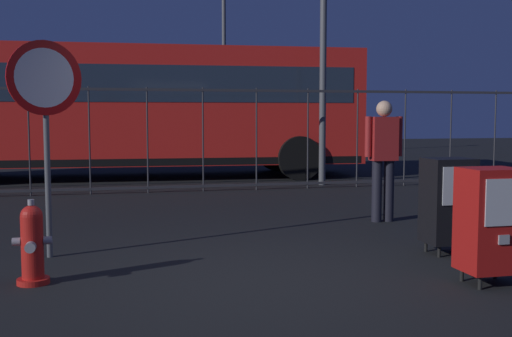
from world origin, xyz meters
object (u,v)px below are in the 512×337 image
newspaper_box_secondary (490,220)px  pedestrian (383,153)px  newspaper_box_primary (448,201)px  street_light_near_left (224,50)px  stop_sign (45,103)px  bus_near (134,105)px  fire_hydrant (32,244)px

newspaper_box_secondary → pedestrian: pedestrian is taller
newspaper_box_primary → street_light_near_left: 16.25m
newspaper_box_primary → stop_sign: size_ratio=0.46×
bus_near → street_light_near_left: bearing=66.7°
fire_hydrant → bus_near: bearing=82.3°
newspaper_box_secondary → bus_near: (-2.61, 10.19, 1.14)m
street_light_near_left → stop_sign: bearing=-107.0°
newspaper_box_secondary → street_light_near_left: 17.41m
street_light_near_left → pedestrian: bearing=-91.3°
newspaper_box_primary → stop_sign: bearing=169.2°
newspaper_box_primary → bus_near: bus_near is taller
pedestrian → bus_near: 7.68m
newspaper_box_primary → newspaper_box_secondary: size_ratio=1.00×
newspaper_box_secondary → pedestrian: size_ratio=0.61×
fire_hydrant → stop_sign: 1.62m
stop_sign → bus_near: bus_near is taller
pedestrian → street_light_near_left: bearing=88.7°
bus_near → street_light_near_left: size_ratio=1.66×
newspaper_box_secondary → pedestrian: 3.26m
stop_sign → bus_near: (1.21, 8.23, 0.11)m
newspaper_box_primary → stop_sign: (-4.11, 0.79, 1.03)m
street_light_near_left → fire_hydrant: bearing=-106.1°
newspaper_box_secondary → bus_near: bus_near is taller
stop_sign → bus_near: 8.32m
newspaper_box_secondary → pedestrian: (0.48, 3.20, 0.38)m
stop_sign → street_light_near_left: street_light_near_left is taller
fire_hydrant → bus_near: 9.45m
newspaper_box_primary → pedestrian: size_ratio=0.61×
fire_hydrant → newspaper_box_primary: (4.16, 0.25, 0.22)m
newspaper_box_secondary → pedestrian: bearing=81.5°
stop_sign → newspaper_box_primary: bearing=-10.8°
pedestrian → bus_near: bus_near is taller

